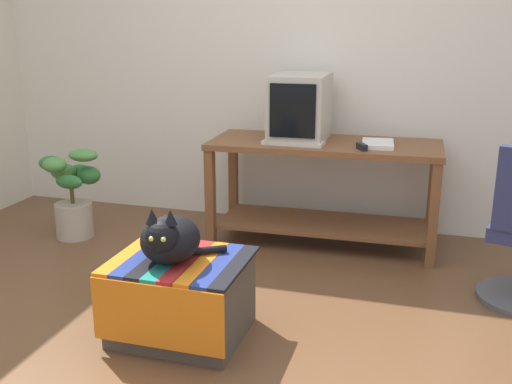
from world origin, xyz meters
name	(u,v)px	position (x,y,z in m)	size (l,w,h in m)	color
ground_plane	(193,352)	(0.00, 0.00, 0.00)	(14.00, 14.00, 0.00)	brown
back_wall	(296,48)	(0.00, 2.05, 1.30)	(8.00, 0.10, 2.60)	silver
desk	(324,174)	(0.31, 1.60, 0.49)	(1.55, 0.65, 0.71)	brown
tv_monitor	(300,108)	(0.13, 1.64, 0.93)	(0.38, 0.54, 0.44)	#BCB7A8
keyboard	(293,143)	(0.13, 1.46, 0.72)	(0.40, 0.15, 0.02)	beige
book	(378,144)	(0.66, 1.56, 0.73)	(0.20, 0.28, 0.03)	white
ottoman_with_blanket	(181,297)	(-0.12, 0.14, 0.20)	(0.64, 0.55, 0.40)	#4C4238
cat	(170,239)	(-0.14, 0.09, 0.52)	(0.38, 0.40, 0.30)	black
potted_plant	(72,194)	(-1.41, 1.21, 0.32)	(0.41, 0.37, 0.64)	#B7A893
stapler	(362,147)	(0.58, 1.42, 0.73)	(0.04, 0.11, 0.04)	black
pen	(381,144)	(0.68, 1.63, 0.72)	(0.01, 0.01, 0.14)	black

